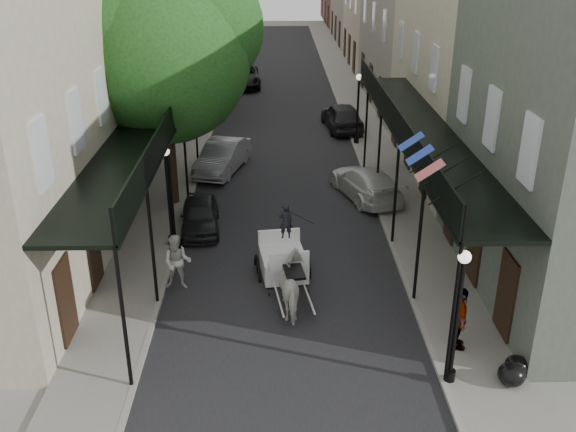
{
  "coord_description": "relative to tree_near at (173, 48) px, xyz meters",
  "views": [
    {
      "loc": [
        -0.31,
        -15.17,
        10.65
      ],
      "look_at": [
        0.12,
        5.06,
        1.6
      ],
      "focal_mm": 40.0,
      "sensor_mm": 36.0,
      "label": 1
    }
  ],
  "objects": [
    {
      "name": "car_left_far",
      "position": [
        1.54,
        22.17,
        -5.73
      ],
      "size": [
        2.86,
        5.58,
        1.51
      ],
      "primitive_type": "imported",
      "rotation": [
        0.0,
        0.0,
        0.07
      ],
      "color": "black",
      "rests_on": "ground"
    },
    {
      "name": "ground",
      "position": [
        4.2,
        -10.18,
        -6.49
      ],
      "size": [
        140.0,
        140.0,
        0.0
      ],
      "primitive_type": "plane",
      "color": "gray",
      "rests_on": "ground"
    },
    {
      "name": "sidewalk_right",
      "position": [
        9.2,
        9.82,
        -6.43
      ],
      "size": [
        2.2,
        90.0,
        0.12
      ],
      "primitive_type": "cube",
      "color": "gray",
      "rests_on": "ground"
    },
    {
      "name": "pedestrian_sidewalk_right",
      "position": [
        8.84,
        -10.78,
        -5.44
      ],
      "size": [
        0.56,
        1.13,
        1.85
      ],
      "primitive_type": "imported",
      "rotation": [
        0.0,
        0.0,
        1.47
      ],
      "color": "gray",
      "rests_on": "sidewalk_right"
    },
    {
      "name": "car_left_mid",
      "position": [
        1.37,
        3.82,
        -5.75
      ],
      "size": [
        2.65,
        4.73,
        1.47
      ],
      "primitive_type": "imported",
      "rotation": [
        0.0,
        0.0,
        -0.26
      ],
      "color": "gray",
      "rests_on": "ground"
    },
    {
      "name": "car_left_near",
      "position": [
        0.98,
        -2.72,
        -5.88
      ],
      "size": [
        1.72,
        3.65,
        1.21
      ],
      "primitive_type": "imported",
      "rotation": [
        0.0,
        0.0,
        0.09
      ],
      "color": "black",
      "rests_on": "ground"
    },
    {
      "name": "sidewalk_left",
      "position": [
        -0.8,
        9.82,
        -6.43
      ],
      "size": [
        2.2,
        90.0,
        0.12
      ],
      "primitive_type": "cube",
      "color": "gray",
      "rests_on": "ground"
    },
    {
      "name": "lamppost_right_near",
      "position": [
        8.3,
        -12.18,
        -4.44
      ],
      "size": [
        0.32,
        0.32,
        3.71
      ],
      "color": "black",
      "rests_on": "sidewalk_right"
    },
    {
      "name": "lamppost_right_far",
      "position": [
        8.3,
        7.82,
        -4.44
      ],
      "size": [
        0.32,
        0.32,
        3.71
      ],
      "color": "black",
      "rests_on": "sidewalk_right"
    },
    {
      "name": "lamppost_left",
      "position": [
        0.1,
        -4.18,
        -4.44
      ],
      "size": [
        0.32,
        0.32,
        3.71
      ],
      "color": "black",
      "rests_on": "sidewalk_left"
    },
    {
      "name": "carriage",
      "position": [
        4.07,
        -6.0,
        -5.38
      ],
      "size": [
        1.95,
        2.68,
        2.84
      ],
      "rotation": [
        0.0,
        0.0,
        0.14
      ],
      "color": "black",
      "rests_on": "ground"
    },
    {
      "name": "building_row_right",
      "position": [
        12.8,
        19.82,
        -1.24
      ],
      "size": [
        5.0,
        80.0,
        10.5
      ],
      "primitive_type": "cube",
      "color": "gray",
      "rests_on": "ground"
    },
    {
      "name": "road",
      "position": [
        4.2,
        9.82,
        -6.48
      ],
      "size": [
        8.0,
        90.0,
        0.01
      ],
      "primitive_type": "cube",
      "color": "black",
      "rests_on": "ground"
    },
    {
      "name": "car_right_near",
      "position": [
        7.8,
        0.41,
        -5.81
      ],
      "size": [
        3.17,
        5.01,
        1.35
      ],
      "primitive_type": "imported",
      "rotation": [
        0.0,
        0.0,
        3.44
      ],
      "color": "silver",
      "rests_on": "ground"
    },
    {
      "name": "tree_far",
      "position": [
        -0.05,
        14.0,
        -0.65
      ],
      "size": [
        6.45,
        6.0,
        8.61
      ],
      "color": "#382619",
      "rests_on": "sidewalk_left"
    },
    {
      "name": "horse",
      "position": [
        4.45,
        -8.62,
        -5.64
      ],
      "size": [
        1.19,
        2.12,
        1.7
      ],
      "primitive_type": "imported",
      "rotation": [
        0.0,
        0.0,
        3.28
      ],
      "color": "beige",
      "rests_on": "ground"
    },
    {
      "name": "gallery_right",
      "position": [
        8.99,
        -3.2,
        -2.44
      ],
      "size": [
        2.2,
        18.05,
        4.88
      ],
      "color": "black",
      "rests_on": "sidewalk_right"
    },
    {
      "name": "car_right_far",
      "position": [
        7.8,
        10.78,
        -5.7
      ],
      "size": [
        2.35,
        4.8,
        1.58
      ],
      "primitive_type": "imported",
      "rotation": [
        0.0,
        0.0,
        3.25
      ],
      "color": "black",
      "rests_on": "ground"
    },
    {
      "name": "trash_bags",
      "position": [
        9.91,
        -12.2,
        -6.09
      ],
      "size": [
        0.95,
        1.1,
        0.59
      ],
      "color": "black",
      "rests_on": "sidewalk_right"
    },
    {
      "name": "pedestrian_sidewalk_left",
      "position": [
        -0.0,
        11.15,
        -5.54
      ],
      "size": [
        1.08,
        0.63,
        1.66
      ],
      "primitive_type": "imported",
      "rotation": [
        0.0,
        0.0,
        3.13
      ],
      "color": "gray",
      "rests_on": "sidewalk_left"
    },
    {
      "name": "gallery_left",
      "position": [
        -0.59,
        -3.2,
        -2.44
      ],
      "size": [
        2.2,
        18.05,
        4.88
      ],
      "color": "black",
      "rests_on": "sidewalk_left"
    },
    {
      "name": "building_row_left",
      "position": [
        -4.4,
        19.82,
        -1.24
      ],
      "size": [
        5.0,
        80.0,
        10.5
      ],
      "primitive_type": "cube",
      "color": "#BEB498",
      "rests_on": "ground"
    },
    {
      "name": "pedestrian_walking",
      "position": [
        0.74,
        -7.18,
        -5.56
      ],
      "size": [
        0.93,
        0.74,
        1.86
      ],
      "primitive_type": "imported",
      "rotation": [
        0.0,
        0.0,
        -0.04
      ],
      "color": "beige",
      "rests_on": "ground"
    },
    {
      "name": "tree_near",
      "position": [
        0.0,
        0.0,
        0.0
      ],
      "size": [
        7.31,
        6.8,
        9.63
      ],
      "color": "#382619",
      "rests_on": "sidewalk_left"
    }
  ]
}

